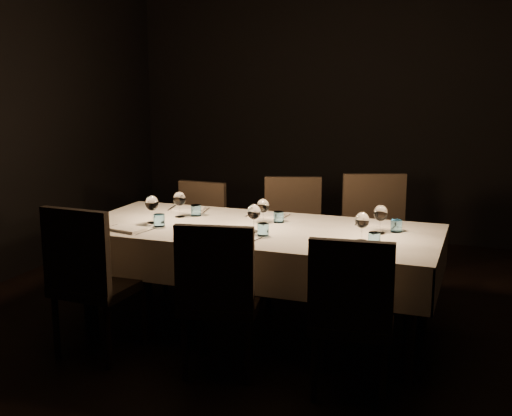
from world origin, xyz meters
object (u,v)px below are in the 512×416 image
(chair_near_center, at_px, (219,292))
(chair_far_right, at_px, (376,236))
(chair_far_left, at_px, (197,230))
(chair_near_left, at_px, (90,276))
(chair_near_right, at_px, (352,310))
(dining_table, at_px, (256,238))
(chair_far_center, at_px, (293,232))

(chair_near_center, bearing_deg, chair_far_right, -124.23)
(chair_near_center, distance_m, chair_far_right, 1.69)
(chair_near_center, height_order, chair_far_right, chair_far_right)
(chair_far_left, bearing_deg, chair_near_center, -58.73)
(chair_near_left, xyz_separation_m, chair_near_right, (1.68, 0.03, -0.03))
(dining_table, relative_size, chair_near_right, 2.65)
(chair_far_right, bearing_deg, chair_near_center, -134.50)
(chair_far_center, distance_m, chair_far_right, 0.68)
(chair_near_left, distance_m, chair_far_center, 1.82)
(chair_near_center, xyz_separation_m, chair_far_left, (-0.85, 1.49, -0.03))
(chair_near_right, bearing_deg, chair_near_left, -4.69)
(dining_table, xyz_separation_m, chair_far_center, (0.02, 0.83, -0.15))
(chair_near_right, relative_size, chair_far_right, 0.91)
(chair_near_right, xyz_separation_m, chair_far_left, (-1.65, 1.50, -0.02))
(chair_near_right, bearing_deg, chair_near_center, -6.35)
(chair_far_center, bearing_deg, chair_near_left, -136.63)
(dining_table, distance_m, chair_far_center, 0.84)
(chair_near_right, height_order, chair_far_left, chair_near_right)
(chair_near_left, xyz_separation_m, chair_far_center, (0.86, 1.60, -0.01))
(chair_near_left, height_order, chair_far_center, chair_near_left)
(chair_near_left, height_order, chair_near_center, chair_near_left)
(chair_near_center, height_order, chair_near_right, chair_near_center)
(chair_near_left, height_order, chair_far_left, chair_near_left)
(chair_near_center, bearing_deg, dining_table, -98.40)
(chair_near_left, bearing_deg, chair_near_right, -175.80)
(dining_table, height_order, chair_near_left, chair_near_left)
(chair_far_right, bearing_deg, chair_near_right, -106.25)
(chair_near_right, bearing_deg, dining_table, -47.32)
(chair_near_right, distance_m, chair_far_center, 1.77)
(chair_near_left, height_order, chair_near_right, chair_near_left)
(dining_table, distance_m, chair_near_right, 1.13)
(chair_near_right, height_order, chair_far_right, chair_far_right)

